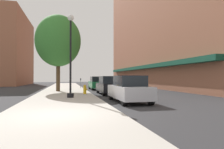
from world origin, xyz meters
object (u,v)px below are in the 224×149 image
fire_hydrant (85,89)px  tree_near (58,41)px  lamppost (71,54)px  parking_meter_near (81,82)px  car_black (109,85)px  car_green (97,83)px  car_silver (129,89)px

fire_hydrant → tree_near: size_ratio=0.10×
lamppost → parking_meter_near: (1.58, 12.66, -2.25)m
parking_meter_near → tree_near: (-2.71, -5.54, 4.42)m
lamppost → car_black: (3.53, 3.41, -2.39)m
lamppost → car_green: lamppost is taller
lamppost → fire_hydrant: size_ratio=7.47×
lamppost → car_black: bearing=44.1°
lamppost → tree_near: size_ratio=0.74×
tree_near → car_black: (4.66, -3.71, -4.57)m
parking_meter_near → fire_hydrant: bearing=-91.8°
tree_near → car_silver: 11.68m
fire_hydrant → car_green: car_green is taller
parking_meter_near → car_black: size_ratio=0.30×
tree_near → parking_meter_near: bearing=63.9°
lamppost → tree_near: 7.53m
lamppost → car_green: 11.55m
fire_hydrant → lamppost: bearing=-113.8°
tree_near → car_black: bearing=-38.5°
fire_hydrant → car_black: size_ratio=0.18×
lamppost → parking_meter_near: lamppost is taller
lamppost → car_silver: size_ratio=1.37×
tree_near → car_black: tree_near is taller
parking_meter_near → car_green: bearing=-44.7°
lamppost → tree_near: (-1.14, 7.12, 2.17)m
fire_hydrant → car_black: bearing=13.0°
car_black → car_silver: bearing=-88.8°
parking_meter_near → car_black: 9.45m
tree_near → car_silver: size_ratio=1.85×
lamppost → fire_hydrant: bearing=66.2°
tree_near → car_green: (4.66, 3.61, -4.57)m
fire_hydrant → car_black: car_black is taller
car_silver → tree_near: bearing=116.8°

